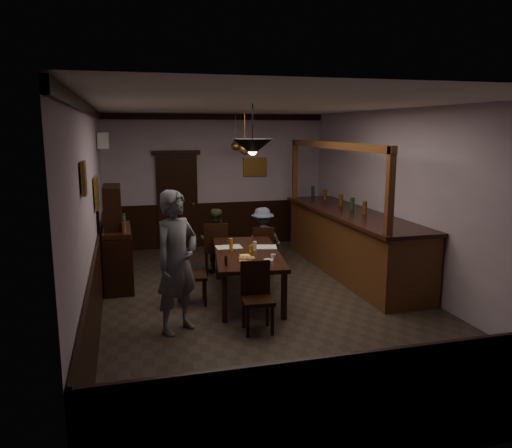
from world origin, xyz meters
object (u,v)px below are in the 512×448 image
object	(u,v)px
person_seated_right	(262,239)
chair_side	(188,272)
chair_far_left	(216,247)
pendant_brass_far	(236,146)
soda_can	(251,249)
dining_table	(247,256)
chair_near	(257,293)
person_standing	(177,262)
coffee_cup	(273,257)
chair_far_right	(264,248)
sideboard	(117,246)
pendant_brass_mid	(245,149)
bar_counter	(351,241)
person_seated_left	(215,240)
pendant_iron	(253,147)

from	to	relation	value
person_seated_right	chair_side	bearing A→B (deg)	35.55
chair_far_left	pendant_brass_far	bearing A→B (deg)	-106.73
soda_can	dining_table	bearing A→B (deg)	119.88
chair_side	soda_can	size ratio (longest dim) A/B	7.75
chair_near	chair_side	xyz separation A→B (m)	(-0.75, 1.24, 0.00)
person_standing	coffee_cup	xyz separation A→B (m)	(1.47, 0.50, -0.15)
chair_far_right	coffee_cup	world-z (taller)	chair_far_right
sideboard	pendant_brass_mid	size ratio (longest dim) A/B	2.14
dining_table	chair_far_left	distance (m)	1.35
chair_far_right	chair_side	size ratio (longest dim) A/B	0.97
bar_counter	person_seated_left	bearing A→B (deg)	162.95
person_standing	person_seated_right	world-z (taller)	person_standing
sideboard	bar_counter	distance (m)	4.21
chair_far_right	person_seated_left	distance (m)	0.93
dining_table	pendant_iron	size ratio (longest dim) A/B	3.36
dining_table	bar_counter	size ratio (longest dim) A/B	0.53
chair_far_left	pendant_iron	size ratio (longest dim) A/B	1.44
coffee_cup	bar_counter	bearing A→B (deg)	44.76
coffee_cup	soda_can	xyz separation A→B (m)	(-0.21, 0.51, 0.01)
chair_side	person_standing	size ratio (longest dim) A/B	0.49
chair_near	bar_counter	distance (m)	3.23
dining_table	chair_far_right	bearing A→B (deg)	62.81
dining_table	sideboard	size ratio (longest dim) A/B	1.34
person_seated_left	pendant_brass_mid	world-z (taller)	pendant_brass_mid
person_seated_right	person_seated_left	bearing A→B (deg)	-16.34
person_seated_left	pendant_brass_far	distance (m)	2.33
person_seated_right	bar_counter	size ratio (longest dim) A/B	0.28
chair_far_right	sideboard	size ratio (longest dim) A/B	0.52
chair_far_right	bar_counter	distance (m)	1.63
person_standing	coffee_cup	distance (m)	1.56
chair_near	pendant_iron	bearing A→B (deg)	85.71
chair_near	dining_table	bearing A→B (deg)	86.04
dining_table	soda_can	distance (m)	0.15
chair_far_right	soda_can	bearing A→B (deg)	84.15
person_standing	sideboard	xyz separation A→B (m)	(-0.78, 2.23, -0.25)
person_standing	soda_can	bearing A→B (deg)	1.38
chair_near	pendant_brass_mid	size ratio (longest dim) A/B	1.15
person_seated_right	person_standing	bearing A→B (deg)	45.48
person_seated_right	pendant_iron	world-z (taller)	pendant_iron
chair_far_left	pendant_brass_far	world-z (taller)	pendant_brass_far
person_standing	coffee_cup	world-z (taller)	person_standing
dining_table	pendant_brass_mid	size ratio (longest dim) A/B	2.87
chair_far_left	soda_can	distance (m)	1.45
pendant_brass_mid	person_standing	bearing A→B (deg)	-121.64
soda_can	sideboard	bearing A→B (deg)	149.24
dining_table	person_standing	xyz separation A→B (m)	(-1.22, -1.09, 0.26)
chair_far_left	person_standing	world-z (taller)	person_standing
chair_near	sideboard	xyz separation A→B (m)	(-1.80, 2.45, 0.19)
chair_far_right	chair_side	xyz separation A→B (m)	(-1.56, -1.27, 0.02)
person_seated_left	pendant_brass_far	xyz separation A→B (m)	(0.73, 1.43, 1.70)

